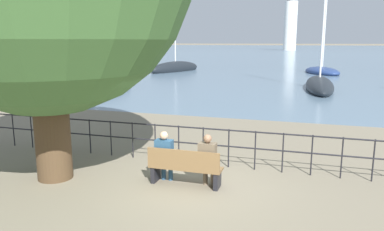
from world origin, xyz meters
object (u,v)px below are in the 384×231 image
(park_bench, at_px, (185,168))
(sailboat_1, at_px, (175,68))
(sailboat_3, at_px, (96,85))
(harbor_lighthouse, at_px, (291,23))
(seated_person_left, at_px, (165,154))
(sailboat_4, at_px, (50,75))
(sailboat_0, at_px, (319,85))
(sailboat_5, at_px, (322,71))
(seated_person_right, at_px, (208,158))

(park_bench, bearing_deg, sailboat_1, 110.19)
(sailboat_1, relative_size, sailboat_3, 1.04)
(sailboat_1, height_order, harbor_lighthouse, harbor_lighthouse)
(park_bench, height_order, seated_person_left, seated_person_left)
(sailboat_4, bearing_deg, sailboat_0, -3.92)
(sailboat_3, distance_m, harbor_lighthouse, 122.70)
(sailboat_3, bearing_deg, seated_person_left, -45.78)
(sailboat_1, xyz_separation_m, harbor_lighthouse, (6.88, 105.25, 9.58))
(sailboat_1, xyz_separation_m, sailboat_4, (-7.53, -11.71, -0.00))
(sailboat_0, relative_size, sailboat_1, 1.18)
(sailboat_3, bearing_deg, sailboat_0, 26.66)
(seated_person_left, distance_m, sailboat_4, 27.24)
(sailboat_1, bearing_deg, seated_person_left, -51.52)
(sailboat_0, xyz_separation_m, sailboat_1, (-15.04, 11.77, 0.06))
(sailboat_1, xyz_separation_m, sailboat_5, (15.57, 1.78, -0.12))
(seated_person_right, xyz_separation_m, sailboat_0, (2.87, 19.79, -0.39))
(park_bench, height_order, sailboat_0, sailboat_0)
(harbor_lighthouse, bearing_deg, seated_person_left, -88.23)
(seated_person_right, relative_size, harbor_lighthouse, 0.06)
(sailboat_3, bearing_deg, harbor_lighthouse, 94.50)
(seated_person_right, bearing_deg, sailboat_0, 81.75)
(sailboat_4, bearing_deg, sailboat_5, 26.51)
(sailboat_0, relative_size, sailboat_5, 1.42)
(sailboat_1, height_order, sailboat_3, sailboat_1)
(park_bench, bearing_deg, sailboat_3, 127.76)
(seated_person_left, xyz_separation_m, harbor_lighthouse, (-4.23, 136.82, 9.24))
(seated_person_left, bearing_deg, sailboat_4, 133.19)
(sailboat_4, bearing_deg, seated_person_left, -50.57)
(sailboat_0, relative_size, harbor_lighthouse, 0.53)
(sailboat_1, relative_size, sailboat_5, 1.20)
(seated_person_left, bearing_deg, seated_person_right, 0.01)
(park_bench, relative_size, sailboat_5, 0.22)
(seated_person_left, height_order, sailboat_5, sailboat_5)
(sailboat_0, bearing_deg, sailboat_1, 139.98)
(seated_person_left, distance_m, seated_person_right, 1.06)
(sailboat_4, bearing_deg, sailboat_3, -37.55)
(sailboat_3, bearing_deg, park_bench, -44.61)
(park_bench, xyz_separation_m, harbor_lighthouse, (-4.76, 136.89, 9.50))
(park_bench, distance_m, sailboat_1, 33.71)
(sailboat_3, xyz_separation_m, harbor_lighthouse, (6.66, 122.14, 9.59))
(harbor_lighthouse, bearing_deg, park_bench, -88.01)
(park_bench, height_order, sailboat_4, sailboat_4)
(park_bench, relative_size, seated_person_right, 1.37)
(sailboat_4, bearing_deg, park_bench, -49.87)
(seated_person_left, distance_m, sailboat_1, 33.46)
(sailboat_5, bearing_deg, sailboat_3, -153.76)
(park_bench, bearing_deg, seated_person_right, 8.13)
(sailboat_3, distance_m, sailboat_5, 24.18)
(sailboat_0, bearing_deg, harbor_lighthouse, 92.02)
(park_bench, distance_m, sailboat_0, 20.16)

